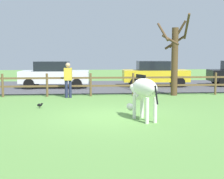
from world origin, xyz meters
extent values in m
plane|color=#5B8C42|center=(0.00, 0.00, 0.00)|extent=(60.00, 60.00, 0.00)
cube|color=#47474C|center=(0.00, 9.30, 0.03)|extent=(28.00, 7.40, 0.05)
cylinder|color=brown|center=(-4.73, 5.00, 0.56)|extent=(0.11, 0.11, 1.12)
cylinder|color=brown|center=(-2.64, 5.00, 0.56)|extent=(0.11, 0.11, 1.12)
cylinder|color=brown|center=(-0.55, 5.00, 0.56)|extent=(0.11, 0.11, 1.12)
cylinder|color=brown|center=(1.54, 5.00, 0.56)|extent=(0.11, 0.11, 1.12)
cylinder|color=brown|center=(3.63, 5.00, 0.56)|extent=(0.11, 0.11, 1.12)
cylinder|color=brown|center=(5.72, 5.00, 0.56)|extent=(0.11, 0.11, 1.12)
cube|color=brown|center=(-0.55, 5.00, 0.50)|extent=(20.90, 0.06, 0.09)
cube|color=brown|center=(-0.55, 5.00, 0.89)|extent=(20.90, 0.06, 0.09)
cylinder|color=#513A23|center=(3.58, 4.95, 1.66)|extent=(0.32, 0.32, 3.32)
cylinder|color=#513A23|center=(3.71, 5.42, 2.62)|extent=(1.03, 0.39, 0.74)
cylinder|color=#513A23|center=(4.13, 4.88, 3.37)|extent=(0.27, 1.18, 1.16)
cylinder|color=#513A23|center=(2.94, 4.87, 3.11)|extent=(0.30, 1.35, 0.96)
cylinder|color=#513A23|center=(3.26, 4.65, 2.71)|extent=(0.72, 0.75, 0.55)
cylinder|color=#513A23|center=(3.79, 5.28, 3.01)|extent=(0.79, 0.57, 1.35)
ellipsoid|color=white|center=(1.03, -0.75, 1.03)|extent=(0.86, 1.33, 0.56)
cylinder|color=white|center=(0.76, -0.42, 0.39)|extent=(0.11, 0.11, 0.78)
cylinder|color=white|center=(1.03, -0.33, 0.39)|extent=(0.11, 0.11, 0.78)
cylinder|color=white|center=(1.03, -1.18, 0.39)|extent=(0.11, 0.11, 0.78)
cylinder|color=white|center=(1.29, -1.08, 0.39)|extent=(0.11, 0.11, 0.78)
cylinder|color=white|center=(0.85, -0.25, 0.84)|extent=(0.42, 0.63, 0.51)
ellipsoid|color=white|center=(0.72, 0.14, 0.28)|extent=(0.33, 0.48, 0.24)
cube|color=black|center=(0.95, -0.52, 1.35)|extent=(0.22, 0.54, 0.12)
cylinder|color=black|center=(1.25, -1.38, 0.88)|extent=(0.11, 0.20, 0.54)
cylinder|color=black|center=(-2.53, 1.76, 0.03)|extent=(0.01, 0.01, 0.06)
cylinder|color=black|center=(-2.53, 1.72, 0.03)|extent=(0.01, 0.01, 0.06)
ellipsoid|color=black|center=(-2.53, 1.74, 0.12)|extent=(0.18, 0.10, 0.12)
sphere|color=black|center=(-2.44, 1.74, 0.17)|extent=(0.07, 0.07, 0.07)
cube|color=yellow|center=(3.52, 8.97, 0.70)|extent=(4.07, 1.87, 0.70)
cube|color=black|center=(3.37, 8.98, 1.33)|extent=(1.97, 1.64, 0.56)
cylinder|color=black|center=(4.91, 9.77, 0.35)|extent=(0.61, 0.21, 0.60)
cylinder|color=black|center=(4.83, 8.07, 0.35)|extent=(0.61, 0.21, 0.60)
cylinder|color=black|center=(2.21, 9.88, 0.35)|extent=(0.61, 0.21, 0.60)
cylinder|color=black|center=(2.14, 8.18, 0.35)|extent=(0.61, 0.21, 0.60)
cube|color=white|center=(-2.61, 8.56, 0.70)|extent=(4.07, 1.88, 0.70)
cube|color=black|center=(-2.76, 8.56, 1.33)|extent=(1.97, 1.65, 0.56)
cylinder|color=black|center=(-1.22, 9.34, 0.35)|extent=(0.61, 0.21, 0.60)
cylinder|color=black|center=(-1.30, 7.65, 0.35)|extent=(0.61, 0.21, 0.60)
cylinder|color=black|center=(-3.92, 9.47, 0.35)|extent=(0.61, 0.21, 0.60)
cylinder|color=black|center=(-4.00, 7.77, 0.35)|extent=(0.61, 0.21, 0.60)
cylinder|color=black|center=(7.75, 9.74, 0.35)|extent=(0.62, 0.25, 0.60)
cylinder|color=black|center=(7.54, 8.05, 0.35)|extent=(0.62, 0.25, 0.60)
cylinder|color=#232847|center=(-1.69, 4.53, 0.41)|extent=(0.14, 0.14, 0.82)
cylinder|color=#232847|center=(-1.51, 4.52, 0.41)|extent=(0.14, 0.14, 0.82)
cube|color=gold|center=(-1.60, 4.53, 1.11)|extent=(0.37, 0.24, 0.58)
sphere|color=tan|center=(-1.60, 4.53, 1.53)|extent=(0.22, 0.22, 0.22)
camera|label=1|loc=(-0.75, -10.14, 2.07)|focal=50.12mm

